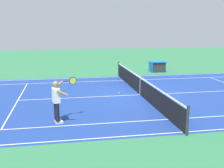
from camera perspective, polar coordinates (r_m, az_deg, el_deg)
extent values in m
plane|color=#2D7247|center=(15.20, 5.80, -2.22)|extent=(60.00, 60.00, 0.00)
cube|color=navy|center=(15.20, 5.80, -2.22)|extent=(24.20, 11.40, 0.00)
cube|color=white|center=(20.42, 1.55, 1.50)|extent=(23.80, 0.05, 0.01)
cube|color=white|center=(10.28, 14.37, -9.55)|extent=(23.80, 0.05, 0.01)
cube|color=white|center=(19.09, 2.40, 0.76)|extent=(23.80, 0.05, 0.01)
cube|color=white|center=(11.48, 11.49, -7.12)|extent=(23.80, 0.05, 0.01)
cube|color=white|center=(14.81, -18.79, -3.18)|extent=(0.05, 8.22, 0.01)
cube|color=white|center=(15.20, 5.80, -2.21)|extent=(12.80, 0.05, 0.01)
cylinder|color=#2D2D33|center=(20.62, 1.39, 3.12)|extent=(0.10, 0.10, 1.08)
cylinder|color=#2D2D33|center=(9.84, 15.26, -7.26)|extent=(0.10, 0.10, 1.08)
cube|color=black|center=(15.10, 5.83, -0.60)|extent=(0.02, 11.60, 0.88)
cube|color=white|center=(15.00, 5.87, 1.30)|extent=(0.04, 11.60, 0.06)
cube|color=white|center=(15.10, 5.83, -0.60)|extent=(0.04, 0.06, 0.88)
cylinder|color=black|center=(10.85, -11.15, -5.76)|extent=(0.15, 0.15, 0.74)
cube|color=white|center=(10.99, -10.76, -7.74)|extent=(0.30, 0.18, 0.09)
cylinder|color=black|center=(11.07, -11.44, -5.41)|extent=(0.15, 0.15, 0.74)
cube|color=white|center=(11.21, -11.06, -7.35)|extent=(0.30, 0.18, 0.09)
cube|color=white|center=(10.78, -11.44, -2.28)|extent=(0.33, 0.43, 0.56)
sphere|color=#9E704C|center=(10.68, -11.53, -0.02)|extent=(0.23, 0.23, 0.23)
cylinder|color=#9E704C|center=(10.53, -10.19, -1.85)|extent=(0.42, 0.12, 0.26)
cylinder|color=#9E704C|center=(11.01, -10.96, -0.20)|extent=(0.40, 0.30, 0.30)
cylinder|color=#232326|center=(11.12, -9.48, 0.55)|extent=(0.28, 0.10, 0.04)
torus|color=#232326|center=(11.20, -8.05, 0.67)|extent=(0.31, 0.10, 0.31)
cylinder|color=#C6D84C|center=(11.20, -8.05, 0.67)|extent=(0.26, 0.07, 0.27)
sphere|color=#CCE01E|center=(15.41, 1.45, -1.84)|extent=(0.07, 0.07, 0.07)
cube|color=#2D2D33|center=(22.85, 9.40, 3.47)|extent=(1.10, 0.70, 0.80)
cube|color=blue|center=(22.80, 9.44, 4.52)|extent=(1.24, 0.84, 0.06)
cube|color=blue|center=(22.66, 7.97, 3.50)|extent=(0.06, 0.84, 0.84)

